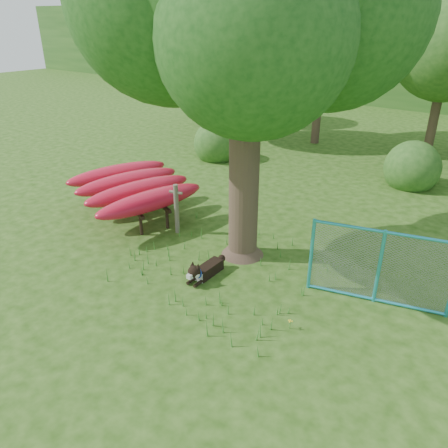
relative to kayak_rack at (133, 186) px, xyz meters
The scene contains 11 objects.
ground 4.08m from the kayak_rack, 28.17° to the right, with size 80.00×80.00×0.00m, color #21460E.
wooden_post 1.80m from the kayak_rack, ahead, with size 0.36×0.16×1.32m.
kayak_rack is the anchor object (origin of this frame).
husky_dog 4.06m from the kayak_rack, 20.81° to the right, with size 0.31×1.18×0.52m.
fence_section 6.96m from the kayak_rack, ahead, with size 2.60×0.78×2.61m.
wildflower_clump 6.36m from the kayak_rack, 16.43° to the right, with size 0.09×0.09×0.20m.
bg_tree_a 9.38m from the kayak_rack, 110.16° to the left, with size 4.40×4.40×6.70m.
bg_tree_b 11.20m from the kayak_rack, 87.06° to the left, with size 5.20×5.20×8.22m.
bg_tree_f 12.73m from the kayak_rack, 116.24° to the left, with size 3.60×3.60×5.55m.
shrub_left 5.87m from the kayak_rack, 104.77° to the left, with size 1.80×1.80×1.80m, color #28561B.
shrub_mid 9.04m from the kayak_rack, 52.19° to the left, with size 1.80×1.80×1.80m, color #28561B.
Camera 1 is at (5.45, -5.63, 5.12)m, focal length 35.00 mm.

